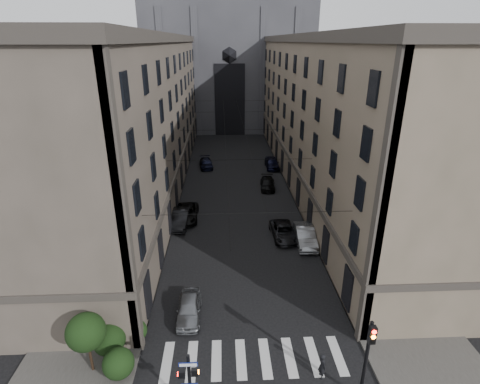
{
  "coord_description": "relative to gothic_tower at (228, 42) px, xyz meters",
  "views": [
    {
      "loc": [
        -1.65,
        -12.38,
        18.11
      ],
      "look_at": [
        -0.53,
        10.8,
        8.7
      ],
      "focal_mm": 28.0,
      "sensor_mm": 36.0,
      "label": 1
    }
  ],
  "objects": [
    {
      "name": "sidewalk_left",
      "position": [
        -10.5,
        -38.96,
        -17.72
      ],
      "size": [
        7.0,
        80.0,
        0.15
      ],
      "primitive_type": "cube",
      "color": "#383533",
      "rests_on": "ground"
    },
    {
      "name": "sidewalk_right",
      "position": [
        10.5,
        -38.96,
        -17.72
      ],
      "size": [
        7.0,
        80.0,
        0.15
      ],
      "primitive_type": "cube",
      "color": "#383533",
      "rests_on": "ground"
    },
    {
      "name": "zebra_crossing",
      "position": [
        0.0,
        -69.96,
        -17.79
      ],
      "size": [
        11.0,
        3.2,
        0.01
      ],
      "primitive_type": "cube",
      "color": "beige",
      "rests_on": "ground"
    },
    {
      "name": "building_left",
      "position": [
        -13.44,
        -38.96,
        -8.45
      ],
      "size": [
        13.6,
        60.6,
        18.85
      ],
      "color": "#484037",
      "rests_on": "ground"
    },
    {
      "name": "building_right",
      "position": [
        13.44,
        -38.96,
        -8.45
      ],
      "size": [
        13.6,
        60.6,
        18.85
      ],
      "color": "brown",
      "rests_on": "ground"
    },
    {
      "name": "gothic_tower",
      "position": [
        0.0,
        0.0,
        0.0
      ],
      "size": [
        35.0,
        23.0,
        58.0
      ],
      "color": "#2D2D33",
      "rests_on": "ground"
    },
    {
      "name": "pedestrian_signal_left",
      "position": [
        -3.51,
        -73.46,
        -15.48
      ],
      "size": [
        1.02,
        0.38,
        4.0
      ],
      "color": "black",
      "rests_on": "ground"
    },
    {
      "name": "traffic_light_right",
      "position": [
        5.6,
        -73.04,
        -14.51
      ],
      "size": [
        0.34,
        0.5,
        5.2
      ],
      "color": "black",
      "rests_on": "ground"
    },
    {
      "name": "shrub_cluster",
      "position": [
        -8.72,
        -69.95,
        -16.0
      ],
      "size": [
        3.9,
        4.4,
        3.9
      ],
      "color": "black",
      "rests_on": "sidewalk_left"
    },
    {
      "name": "tram_wires",
      "position": [
        0.0,
        -39.33,
        -10.55
      ],
      "size": [
        14.0,
        60.0,
        0.43
      ],
      "color": "black",
      "rests_on": "ground"
    },
    {
      "name": "car_left_near",
      "position": [
        -4.2,
        -65.97,
        -17.08
      ],
      "size": [
        1.69,
        4.19,
        1.43
      ],
      "primitive_type": "imported",
      "rotation": [
        0.0,
        0.0,
        -0.0
      ],
      "color": "slate",
      "rests_on": "ground"
    },
    {
      "name": "car_left_midnear",
      "position": [
        -6.2,
        -51.71,
        -16.99
      ],
      "size": [
        2.01,
        5.01,
        1.62
      ],
      "primitive_type": "imported",
      "rotation": [
        0.0,
        0.0,
        -0.06
      ],
      "color": "black",
      "rests_on": "ground"
    },
    {
      "name": "car_left_midfar",
      "position": [
        -5.65,
        -50.33,
        -17.09
      ],
      "size": [
        2.37,
        5.13,
        1.42
      ],
      "primitive_type": "imported",
      "rotation": [
        0.0,
        0.0,
        0.0
      ],
      "color": "black",
      "rests_on": "ground"
    },
    {
      "name": "car_left_far",
      "position": [
        -4.2,
        -32.41,
        -17.13
      ],
      "size": [
        2.39,
        4.77,
        1.33
      ],
      "primitive_type": "imported",
      "rotation": [
        0.0,
        0.0,
        0.12
      ],
      "color": "black",
      "rests_on": "ground"
    },
    {
      "name": "car_right_near",
      "position": [
        6.08,
        -56.17,
        -16.98
      ],
      "size": [
        1.93,
        5.03,
        1.64
      ],
      "primitive_type": "imported",
      "rotation": [
        0.0,
        0.0,
        -0.04
      ],
      "color": "gray",
      "rests_on": "ground"
    },
    {
      "name": "car_right_midnear",
      "position": [
        4.2,
        -54.95,
        -17.13
      ],
      "size": [
        2.49,
        4.94,
        1.34
      ],
      "primitive_type": "imported",
      "rotation": [
        0.0,
        0.0,
        0.06
      ],
      "color": "black",
      "rests_on": "ground"
    },
    {
      "name": "car_right_midfar",
      "position": [
        4.2,
        -41.58,
        -17.14
      ],
      "size": [
        2.17,
        4.64,
        1.31
      ],
      "primitive_type": "imported",
      "rotation": [
        0.0,
        0.0,
        -0.07
      ],
      "color": "black",
      "rests_on": "ground"
    },
    {
      "name": "car_right_far",
      "position": [
        5.85,
        -33.16,
        -16.98
      ],
      "size": [
        1.96,
        4.8,
        1.63
      ],
      "primitive_type": "imported",
      "rotation": [
        0.0,
        0.0,
        0.01
      ],
      "color": "black",
      "rests_on": "ground"
    },
    {
      "name": "pedestrian",
      "position": [
        3.84,
        -71.48,
        -16.96
      ],
      "size": [
        0.53,
        0.68,
        1.67
      ],
      "primitive_type": "imported",
      "rotation": [
        0.0,
        0.0,
        1.8
      ],
      "color": "black",
      "rests_on": "ground"
    }
  ]
}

